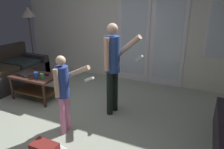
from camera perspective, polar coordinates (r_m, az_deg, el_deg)
ground_plane at (r=3.45m, az=-13.54°, el=-13.68°), size 5.50×4.92×0.02m
wall_back_with_doors at (r=4.98m, az=3.96°, el=14.28°), size 5.50×0.09×2.89m
coffee_table at (r=4.34m, az=-20.21°, el=-1.91°), size 0.89×0.54×0.48m
person_adult at (r=3.36m, az=0.28°, el=3.49°), size 0.60×0.41×1.53m
person_child at (r=2.97m, az=-13.16°, el=-3.64°), size 0.52×0.32×1.17m
floor_lamp at (r=6.11m, az=-22.01°, el=14.92°), size 0.39×0.39×1.71m
laptop_closed at (r=4.40m, az=-22.66°, el=0.08°), size 0.38×0.27×0.03m
cup_near_edge at (r=4.12m, az=-20.13°, el=-0.17°), size 0.08×0.08×0.12m
cup_by_laptop at (r=4.05m, az=-18.61°, el=-0.43°), size 0.07×0.07×0.11m
tv_remote_black at (r=4.26m, az=-18.08°, el=-0.01°), size 0.18×0.08×0.02m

